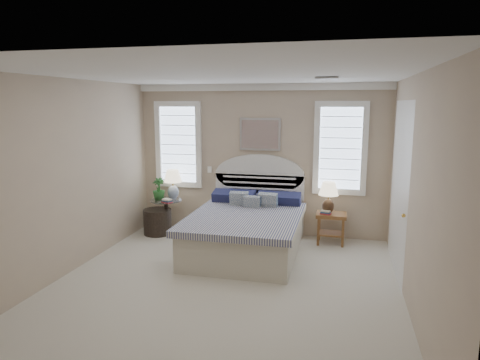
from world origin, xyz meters
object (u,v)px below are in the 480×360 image
object	(u,v)px
nightstand_right	(331,222)
floor_pot	(158,222)
lamp_left	(173,181)
bed	(247,228)
side_table_left	(166,213)
lamp_right	(328,194)

from	to	relation	value
nightstand_right	floor_pot	bearing A→B (deg)	-176.75
lamp_left	bed	bearing A→B (deg)	-24.43
side_table_left	nightstand_right	world-z (taller)	side_table_left
side_table_left	lamp_left	size ratio (longest dim) A/B	1.15
nightstand_right	lamp_right	xyz separation A→B (m)	(-0.06, 0.01, 0.47)
nightstand_right	side_table_left	bearing A→B (deg)	-178.06
side_table_left	nightstand_right	bearing A→B (deg)	1.94
side_table_left	floor_pot	size ratio (longest dim) A/B	1.25
nightstand_right	floor_pot	distance (m)	3.11
lamp_left	lamp_right	distance (m)	2.80
side_table_left	lamp_right	distance (m)	2.93
nightstand_right	lamp_right	world-z (taller)	lamp_right
floor_pot	side_table_left	bearing A→B (deg)	27.29
floor_pot	lamp_left	world-z (taller)	lamp_left
bed	floor_pot	bearing A→B (deg)	163.98
nightstand_right	lamp_left	distance (m)	2.91
floor_pot	lamp_left	size ratio (longest dim) A/B	0.92
floor_pot	lamp_left	distance (m)	0.80
bed	lamp_left	xyz separation A→B (m)	(-1.55, 0.71, 0.58)
side_table_left	lamp_right	world-z (taller)	lamp_right
floor_pot	lamp_left	bearing A→B (deg)	37.95
nightstand_right	floor_pot	xyz separation A→B (m)	(-3.10, -0.18, -0.16)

